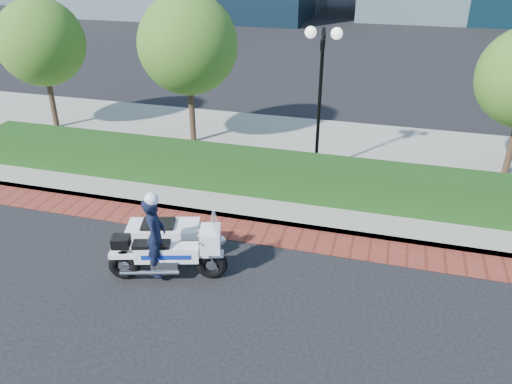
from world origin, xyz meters
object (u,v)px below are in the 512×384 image
(lamppost, at_px, (321,79))
(tree_b, at_px, (188,45))
(tree_a, at_px, (41,43))
(police_motorcycle, at_px, (164,241))

(lamppost, bearing_deg, tree_b, 163.89)
(tree_a, bearing_deg, tree_b, 0.00)
(lamppost, relative_size, tree_a, 0.92)
(lamppost, height_order, tree_b, tree_b)
(lamppost, xyz_separation_m, tree_a, (-10.00, 1.30, 0.26))
(tree_b, relative_size, police_motorcycle, 1.93)
(lamppost, bearing_deg, police_motorcycle, -112.34)
(lamppost, relative_size, police_motorcycle, 1.66)
(lamppost, distance_m, tree_b, 4.71)
(tree_b, bearing_deg, lamppost, -16.11)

